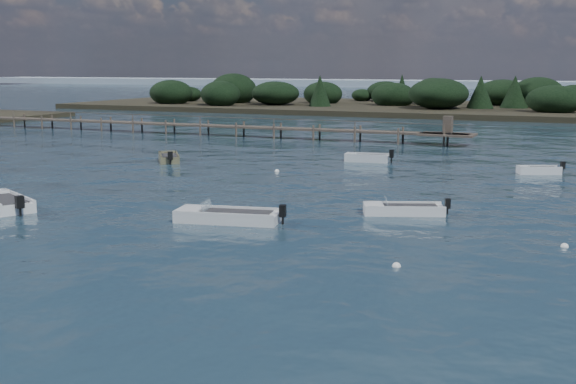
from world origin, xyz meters
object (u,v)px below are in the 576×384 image
at_px(dinghy_mid_white_a, 228,218).
at_px(jetty, 204,126).
at_px(dinghy_mid_grey, 3,205).
at_px(tender_far_white, 367,159).
at_px(tender_far_grey, 169,159).
at_px(dinghy_mid_white_b, 403,211).
at_px(tender_far_grey_b, 539,172).

height_order(dinghy_mid_white_a, jetty, jetty).
distance_m(dinghy_mid_grey, tender_far_white, 27.58).
relative_size(tender_far_grey, dinghy_mid_white_b, 0.85).
bearing_deg(jetty, dinghy_mid_white_a, -58.33).
relative_size(dinghy_mid_grey, dinghy_mid_white_a, 0.94).
bearing_deg(dinghy_mid_white_a, dinghy_mid_grey, -171.90).
xyz_separation_m(tender_far_grey, tender_far_grey_b, (26.57, 4.57, -0.02)).
bearing_deg(dinghy_mid_grey, tender_far_grey, 97.07).
relative_size(tender_far_white, jetty, 0.06).
bearing_deg(dinghy_mid_white_a, jetty, 121.67).
height_order(tender_far_grey_b, tender_far_white, tender_far_white).
xyz_separation_m(dinghy_mid_grey, tender_far_grey_b, (24.20, 23.69, -0.02)).
bearing_deg(dinghy_mid_white_a, tender_far_grey, 129.87).
bearing_deg(tender_far_grey_b, dinghy_mid_white_b, -106.36).
height_order(tender_far_grey, dinghy_mid_grey, dinghy_mid_grey).
relative_size(tender_far_grey, tender_far_grey_b, 1.15).
relative_size(dinghy_mid_grey, jetty, 0.08).
distance_m(tender_far_grey, dinghy_mid_grey, 19.27).
distance_m(tender_far_grey_b, tender_far_white, 12.64).
xyz_separation_m(dinghy_mid_grey, jetty, (-10.86, 39.04, 0.81)).
height_order(dinghy_mid_grey, jetty, jetty).
distance_m(tender_far_grey, jetty, 21.66).
height_order(tender_far_white, jetty, jetty).
bearing_deg(jetty, dinghy_mid_white_b, -46.95).
xyz_separation_m(dinghy_mid_white_a, tender_far_white, (-0.53, 23.28, 0.02)).
relative_size(dinghy_mid_white_a, tender_far_white, 1.41).
bearing_deg(dinghy_mid_white_b, tender_far_white, 112.73).
xyz_separation_m(tender_far_grey, tender_far_white, (13.99, 5.89, 0.00)).
distance_m(tender_far_grey, tender_far_grey_b, 26.96).
bearing_deg(dinghy_mid_white_a, dinghy_mid_white_b, 35.66).
bearing_deg(tender_far_grey_b, dinghy_mid_grey, -135.61).
distance_m(tender_far_white, jetty, 26.51).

